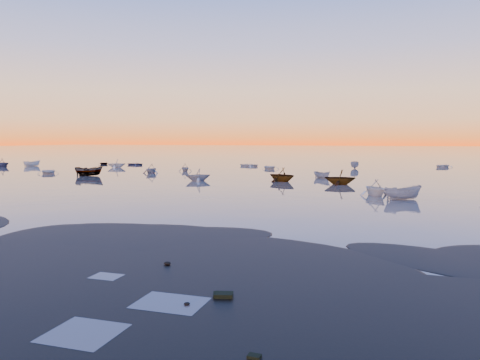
% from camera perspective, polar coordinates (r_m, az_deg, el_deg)
% --- Properties ---
extents(ground, '(600.00, 600.00, 0.00)m').
position_cam_1_polar(ground, '(126.32, 8.28, 2.27)').
color(ground, '#625851').
rests_on(ground, ground).
extents(mud_lobes, '(140.00, 6.00, 0.07)m').
position_cam_1_polar(mud_lobes, '(31.78, -23.23, -6.19)').
color(mud_lobes, black).
rests_on(mud_lobes, ground).
extents(moored_fleet, '(124.00, 58.00, 1.20)m').
position_cam_1_polar(moored_fleet, '(80.40, 2.79, 0.77)').
color(moored_fleet, silver).
rests_on(moored_fleet, ground).
extents(boat_near_center, '(3.38, 4.30, 1.38)m').
position_cam_1_polar(boat_near_center, '(48.88, 19.22, -2.27)').
color(boat_near_center, gray).
rests_on(boat_near_center, ground).
extents(boat_near_right, '(4.09, 3.54, 1.33)m').
position_cam_1_polar(boat_near_right, '(51.44, 16.14, -1.83)').
color(boat_near_right, silver).
rests_on(boat_near_right, ground).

